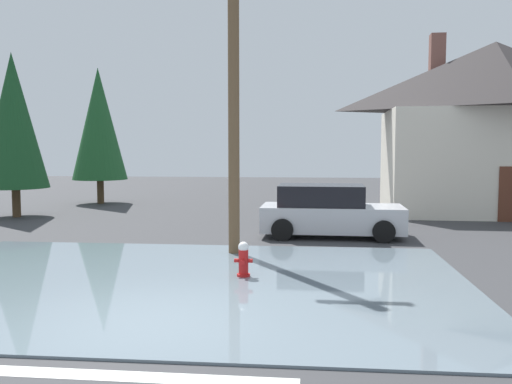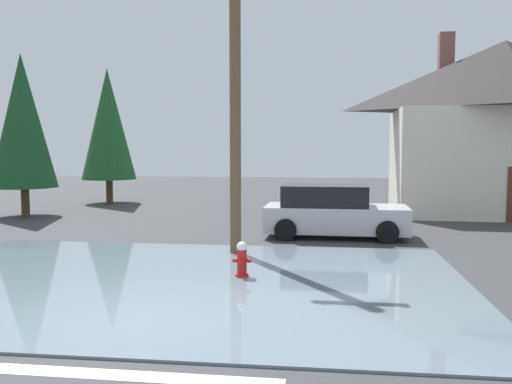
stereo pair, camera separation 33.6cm
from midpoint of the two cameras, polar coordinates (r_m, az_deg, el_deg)
name	(u,v)px [view 1 (the left image)]	position (r m, az deg, el deg)	size (l,w,h in m)	color
ground_plane	(147,326)	(8.88, -12.45, -13.49)	(80.00, 80.00, 0.10)	#38383A
flood_puddle	(172,282)	(11.18, -9.61, -9.23)	(11.79, 8.00, 0.04)	slate
lane_stop_bar	(117,376)	(7.05, -15.68, -18.00)	(4.32, 0.30, 0.01)	silver
fire_hydrant	(243,260)	(11.33, -2.18, -7.14)	(0.38, 0.33, 0.76)	red
utility_pole	(234,90)	(13.68, -3.06, 10.55)	(1.60, 0.28, 7.84)	brown
house	(493,125)	(24.13, 23.15, 6.45)	(9.22, 6.08, 7.44)	silver
parked_car	(329,212)	(16.56, 7.05, -2.08)	(4.26, 2.11, 1.56)	silver
pine_tree_tall_left	(13,121)	(22.94, -24.39, 6.80)	(2.51, 2.51, 6.28)	#4C3823
pine_tree_mid_left	(99,124)	(27.04, -16.43, 6.82)	(2.56, 2.56, 6.41)	#4C3823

